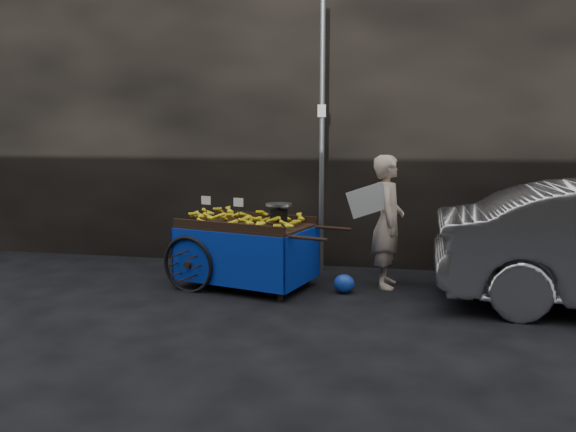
# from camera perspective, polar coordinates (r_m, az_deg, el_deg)

# --- Properties ---
(ground) EXTENTS (80.00, 80.00, 0.00)m
(ground) POSITION_cam_1_polar(r_m,az_deg,el_deg) (7.46, -0.36, -7.72)
(ground) COLOR black
(ground) RESTS_ON ground
(building_wall) EXTENTS (13.50, 2.00, 5.00)m
(building_wall) POSITION_cam_1_polar(r_m,az_deg,el_deg) (9.69, 5.14, 10.87)
(building_wall) COLOR black
(building_wall) RESTS_ON ground
(street_pole) EXTENTS (0.12, 0.10, 4.00)m
(street_pole) POSITION_cam_1_polar(r_m,az_deg,el_deg) (8.40, 3.47, 7.92)
(street_pole) COLOR slate
(street_pole) RESTS_ON ground
(banana_cart) EXTENTS (2.48, 1.57, 1.25)m
(banana_cart) POSITION_cam_1_polar(r_m,az_deg,el_deg) (7.61, -4.59, -1.47)
(banana_cart) COLOR black
(banana_cart) RESTS_ON ground
(vendor) EXTENTS (0.77, 0.65, 1.79)m
(vendor) POSITION_cam_1_polar(r_m,az_deg,el_deg) (7.66, 10.09, -0.55)
(vendor) COLOR tan
(vendor) RESTS_ON ground
(plastic_bag) EXTENTS (0.28, 0.22, 0.25)m
(plastic_bag) POSITION_cam_1_polar(r_m,az_deg,el_deg) (7.41, 5.73, -6.87)
(plastic_bag) COLOR #173CAE
(plastic_bag) RESTS_ON ground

